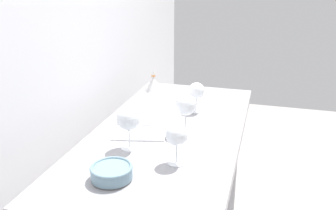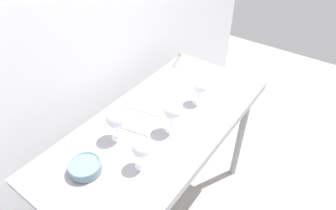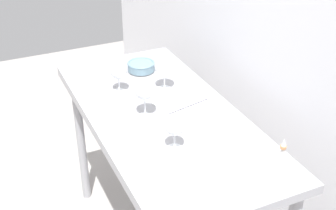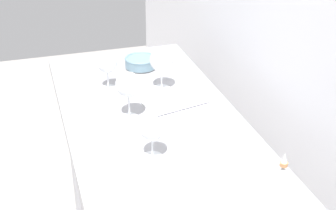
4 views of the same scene
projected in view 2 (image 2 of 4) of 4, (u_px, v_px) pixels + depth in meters
back_wall at (85, 29)px, 1.51m from camera, size 3.80×0.04×2.60m
steel_counter at (161, 136)px, 1.61m from camera, size 1.40×0.65×0.90m
wine_glass_far_left at (116, 119)px, 1.37m from camera, size 0.10×0.10×0.18m
wine_glass_near_right at (199, 87)px, 1.61m from camera, size 0.08×0.08×0.15m
wine_glass_near_left at (141, 149)px, 1.24m from camera, size 0.08×0.08×0.16m
wine_glass_near_center at (171, 111)px, 1.41m from camera, size 0.09×0.09×0.18m
open_notebook at (143, 112)px, 1.60m from camera, size 0.35×0.29×0.01m
tasting_sheet_upper at (180, 84)px, 1.82m from camera, size 0.29×0.30×0.00m
tasting_bowl at (85, 167)px, 1.27m from camera, size 0.15×0.15×0.05m
decanter_funnel at (180, 60)px, 1.97m from camera, size 0.11×0.11×0.13m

